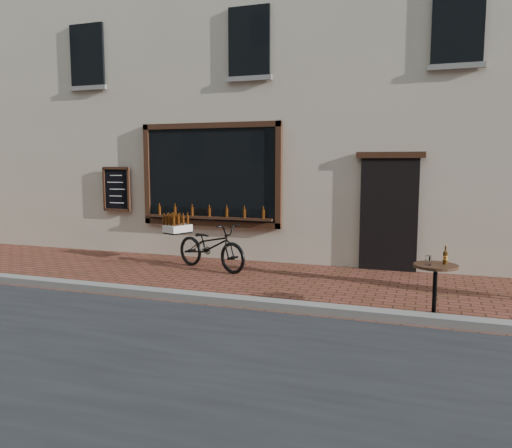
% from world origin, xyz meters
% --- Properties ---
extents(ground, '(90.00, 90.00, 0.00)m').
position_xyz_m(ground, '(0.00, 0.00, 0.00)').
color(ground, '#532B1B').
rests_on(ground, ground).
extents(kerb, '(90.00, 0.25, 0.12)m').
position_xyz_m(kerb, '(0.00, 0.20, 0.06)').
color(kerb, slate).
rests_on(kerb, ground).
extents(shop_building, '(28.00, 6.20, 10.00)m').
position_xyz_m(shop_building, '(0.00, 6.50, 5.00)').
color(shop_building, beige).
rests_on(shop_building, ground).
extents(cargo_bicycle, '(2.18, 1.29, 1.01)m').
position_xyz_m(cargo_bicycle, '(-1.45, 2.39, 0.48)').
color(cargo_bicycle, black).
rests_on(cargo_bicycle, ground).
extents(bistro_table, '(0.58, 0.58, 1.00)m').
position_xyz_m(bistro_table, '(2.75, 0.47, 0.53)').
color(bistro_table, black).
rests_on(bistro_table, ground).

